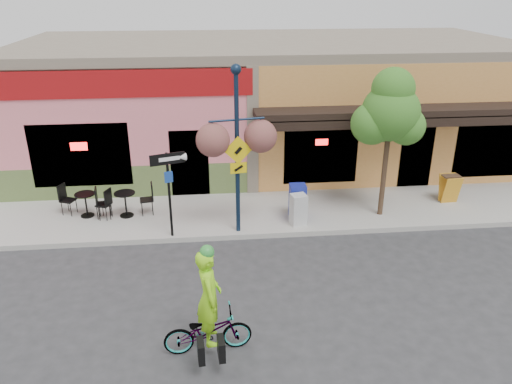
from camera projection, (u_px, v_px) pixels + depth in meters
ground at (302, 246)px, 13.34m from camera, size 90.00×90.00×0.00m
sidewalk at (290, 211)px, 15.14m from camera, size 24.00×3.00×0.15m
curb at (299, 233)px, 13.81m from camera, size 24.00×0.12×0.15m
building at (268, 100)px, 19.31m from camera, size 18.20×8.20×4.50m
bicycle at (208, 331)px, 9.42m from camera, size 1.72×0.72×0.88m
cyclist_rider at (209, 308)px, 9.22m from camera, size 0.52×0.74×1.92m
lamp_post at (237, 152)px, 12.94m from camera, size 1.53×0.82×4.54m
one_way_sign at (169, 196)px, 13.09m from camera, size 0.92×0.46×2.37m
cafe_set_left at (86, 202)px, 14.48m from camera, size 1.73×1.28×0.93m
cafe_set_right at (125, 201)px, 14.48m from camera, size 1.71×1.02×0.97m
newspaper_box_blue at (297, 201)px, 14.41m from camera, size 0.46×0.41×1.01m
newspaper_box_grey at (298, 209)px, 14.02m from camera, size 0.49×0.46×0.90m
street_tree at (387, 144)px, 13.94m from camera, size 1.91×1.91×4.34m
sandwich_board at (452, 190)px, 15.30m from camera, size 0.55×0.41×0.88m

